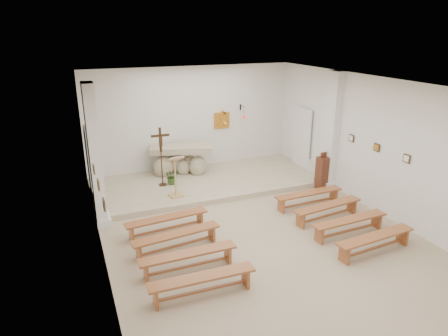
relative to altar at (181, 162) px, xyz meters
name	(u,v)px	position (x,y,z in m)	size (l,w,h in m)	color
ground	(258,235)	(0.61, -4.41, -0.54)	(7.00, 10.00, 0.00)	tan
wall_left	(98,187)	(-2.88, -4.41, 1.21)	(0.02, 10.00, 3.50)	white
wall_right	(383,148)	(4.10, -4.41, 1.21)	(0.02, 10.00, 3.50)	white
wall_back	(192,120)	(0.61, 0.58, 1.21)	(7.00, 0.02, 3.50)	white
ceiling	(263,86)	(0.61, -4.41, 2.95)	(7.00, 10.00, 0.02)	silver
sanctuary_platform	(208,182)	(0.61, -0.91, -0.46)	(6.98, 3.00, 0.15)	beige
pilaster_left	(95,157)	(-2.76, -2.41, 1.21)	(0.26, 0.55, 3.50)	white
pilaster_right	(331,131)	(3.98, -2.41, 1.21)	(0.26, 0.55, 3.50)	white
gold_wall_relief	(222,120)	(1.66, 0.55, 1.11)	(0.55, 0.04, 0.55)	gold
sanctuary_lamp	(243,116)	(2.36, 0.30, 1.27)	(0.11, 0.36, 0.44)	black
station_frame_left_front	(104,205)	(-2.86, -5.21, 1.18)	(0.03, 0.20, 0.20)	#3F301C
station_frame_left_mid	(98,185)	(-2.86, -4.21, 1.18)	(0.03, 0.20, 0.20)	#3F301C
station_frame_left_rear	(94,169)	(-2.86, -3.21, 1.18)	(0.03, 0.20, 0.20)	#3F301C
station_frame_right_front	(407,158)	(4.08, -5.21, 1.18)	(0.03, 0.20, 0.20)	#3F301C
station_frame_right_mid	(377,147)	(4.08, -4.21, 1.18)	(0.03, 0.20, 0.20)	#3F301C
station_frame_right_rear	(351,138)	(4.08, -3.21, 1.18)	(0.03, 0.20, 0.20)	#3F301C
radiator_left	(96,203)	(-2.82, -1.71, -0.27)	(0.10, 0.85, 0.52)	silver
radiator_right	(315,170)	(4.04, -1.71, -0.27)	(0.10, 0.85, 0.52)	silver
altar	(181,162)	(0.00, 0.00, 0.00)	(2.09, 1.26, 1.01)	#C2B794
lectern	(175,176)	(-0.66, -1.79, 0.21)	(0.48, 0.42, 1.21)	tan
crucifix_stand	(161,153)	(-0.81, -0.83, 0.64)	(0.54, 0.23, 1.78)	#362211
potted_plant	(172,176)	(-0.51, -0.82, -0.14)	(0.45, 0.39, 0.50)	#305421
donation_pedestal	(322,172)	(3.71, -2.51, -0.03)	(0.34, 0.34, 1.14)	#4E2516
bench_left_front	(167,221)	(-1.37, -3.50, -0.22)	(2.01, 0.50, 0.42)	#A0542E
bench_right_front	(308,196)	(2.59, -3.50, -0.22)	(2.00, 0.38, 0.42)	#A0542E
bench_left_second	(177,237)	(-1.37, -4.36, -0.22)	(2.01, 0.55, 0.42)	#A0542E
bench_right_second	(327,208)	(2.59, -4.36, -0.22)	(2.01, 0.55, 0.42)	#A0542E
bench_left_third	(188,257)	(-1.37, -5.22, -0.22)	(1.99, 0.33, 0.42)	#A0542E
bench_right_third	(349,223)	(2.59, -5.22, -0.22)	(2.00, 0.40, 0.42)	#A0542E
bench_left_fourth	(202,281)	(-1.37, -6.08, -0.22)	(2.00, 0.37, 0.42)	#A0542E
bench_right_fourth	(375,240)	(2.59, -6.08, -0.22)	(2.01, 0.48, 0.42)	#A0542E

